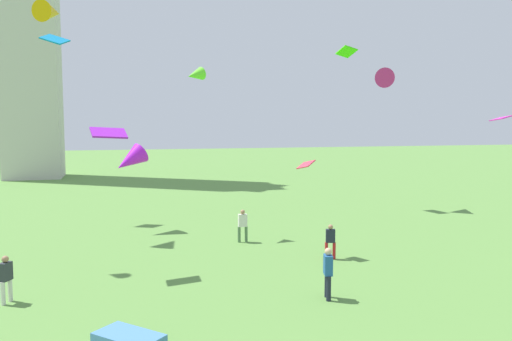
{
  "coord_description": "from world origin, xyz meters",
  "views": [
    {
      "loc": [
        -7.06,
        -5.74,
        6.19
      ],
      "look_at": [
        -0.67,
        16.82,
        4.03
      ],
      "focal_mm": 35.41,
      "sensor_mm": 36.0,
      "label": 1
    }
  ],
  "objects_px": {
    "kite_flying_0": "(306,164)",
    "kite_flying_7": "(51,12)",
    "kite_flying_2": "(195,75)",
    "kite_flying_3": "(346,52)",
    "kite_flying_9": "(388,78)",
    "kite_flying_1": "(130,160)",
    "kite_flying_8": "(109,133)",
    "kite_flying_4": "(55,39)",
    "kite_flying_10": "(501,118)",
    "kite_bundle_1": "(129,341)",
    "person_0": "(328,270)",
    "person_4": "(330,239)",
    "person_1": "(6,276)",
    "person_2": "(243,224)"
  },
  "relations": [
    {
      "from": "kite_flying_0",
      "to": "kite_flying_7",
      "type": "height_order",
      "value": "kite_flying_7"
    },
    {
      "from": "kite_flying_2",
      "to": "kite_flying_3",
      "type": "height_order",
      "value": "kite_flying_3"
    },
    {
      "from": "kite_flying_0",
      "to": "kite_flying_7",
      "type": "relative_size",
      "value": 0.48
    },
    {
      "from": "kite_flying_9",
      "to": "kite_flying_1",
      "type": "bearing_deg",
      "value": 54.28
    },
    {
      "from": "kite_flying_7",
      "to": "kite_flying_8",
      "type": "distance_m",
      "value": 10.97
    },
    {
      "from": "kite_flying_4",
      "to": "kite_flying_10",
      "type": "height_order",
      "value": "kite_flying_4"
    },
    {
      "from": "kite_bundle_1",
      "to": "kite_flying_10",
      "type": "bearing_deg",
      "value": 27.83
    },
    {
      "from": "person_0",
      "to": "kite_flying_9",
      "type": "relative_size",
      "value": 0.73
    },
    {
      "from": "kite_flying_7",
      "to": "kite_flying_8",
      "type": "height_order",
      "value": "kite_flying_7"
    },
    {
      "from": "kite_flying_2",
      "to": "kite_flying_7",
      "type": "height_order",
      "value": "kite_flying_7"
    },
    {
      "from": "kite_flying_0",
      "to": "kite_flying_8",
      "type": "xyz_separation_m",
      "value": [
        -8.81,
        -0.52,
        1.53
      ]
    },
    {
      "from": "kite_flying_7",
      "to": "kite_bundle_1",
      "type": "height_order",
      "value": "kite_flying_7"
    },
    {
      "from": "person_4",
      "to": "kite_bundle_1",
      "type": "bearing_deg",
      "value": 56.23
    },
    {
      "from": "kite_flying_4",
      "to": "kite_flying_10",
      "type": "relative_size",
      "value": 1.55
    },
    {
      "from": "kite_flying_8",
      "to": "kite_bundle_1",
      "type": "height_order",
      "value": "kite_flying_8"
    },
    {
      "from": "person_1",
      "to": "kite_flying_0",
      "type": "bearing_deg",
      "value": 132.3
    },
    {
      "from": "kite_flying_1",
      "to": "person_0",
      "type": "bearing_deg",
      "value": -3.79
    },
    {
      "from": "person_1",
      "to": "kite_flying_10",
      "type": "xyz_separation_m",
      "value": [
        26.73,
        7.22,
        5.6
      ]
    },
    {
      "from": "person_0",
      "to": "kite_flying_8",
      "type": "xyz_separation_m",
      "value": [
        -7.36,
        5.37,
        4.79
      ]
    },
    {
      "from": "person_2",
      "to": "person_0",
      "type": "bearing_deg",
      "value": 94.78
    },
    {
      "from": "person_4",
      "to": "kite_flying_0",
      "type": "distance_m",
      "value": 3.64
    },
    {
      "from": "person_1",
      "to": "kite_flying_4",
      "type": "bearing_deg",
      "value": -153.45
    },
    {
      "from": "kite_flying_4",
      "to": "kite_flying_7",
      "type": "distance_m",
      "value": 4.86
    },
    {
      "from": "person_1",
      "to": "kite_flying_0",
      "type": "height_order",
      "value": "kite_flying_0"
    },
    {
      "from": "person_4",
      "to": "kite_flying_4",
      "type": "distance_m",
      "value": 21.6
    },
    {
      "from": "person_1",
      "to": "kite_flying_2",
      "type": "bearing_deg",
      "value": 165.55
    },
    {
      "from": "person_1",
      "to": "kite_flying_4",
      "type": "distance_m",
      "value": 19.14
    },
    {
      "from": "person_1",
      "to": "kite_flying_1",
      "type": "bearing_deg",
      "value": -174.82
    },
    {
      "from": "kite_flying_3",
      "to": "kite_bundle_1",
      "type": "height_order",
      "value": "kite_flying_3"
    },
    {
      "from": "kite_flying_2",
      "to": "kite_flying_8",
      "type": "distance_m",
      "value": 8.27
    },
    {
      "from": "kite_flying_1",
      "to": "kite_flying_8",
      "type": "relative_size",
      "value": 1.61
    },
    {
      "from": "kite_flying_1",
      "to": "kite_flying_2",
      "type": "bearing_deg",
      "value": 29.89
    },
    {
      "from": "kite_flying_3",
      "to": "kite_flying_8",
      "type": "xyz_separation_m",
      "value": [
        -16.72,
        -12.75,
        -5.61
      ]
    },
    {
      "from": "person_4",
      "to": "kite_flying_10",
      "type": "distance_m",
      "value": 15.49
    },
    {
      "from": "kite_flying_2",
      "to": "kite_flying_9",
      "type": "bearing_deg",
      "value": 77.94
    },
    {
      "from": "kite_flying_0",
      "to": "kite_flying_4",
      "type": "height_order",
      "value": "kite_flying_4"
    },
    {
      "from": "kite_bundle_1",
      "to": "person_1",
      "type": "bearing_deg",
      "value": 129.57
    },
    {
      "from": "kite_bundle_1",
      "to": "kite_flying_2",
      "type": "bearing_deg",
      "value": 73.41
    },
    {
      "from": "kite_flying_4",
      "to": "kite_bundle_1",
      "type": "xyz_separation_m",
      "value": [
        3.67,
        -20.76,
        -11.32
      ]
    },
    {
      "from": "person_4",
      "to": "kite_flying_10",
      "type": "height_order",
      "value": "kite_flying_10"
    },
    {
      "from": "person_1",
      "to": "kite_flying_9",
      "type": "height_order",
      "value": "kite_flying_9"
    },
    {
      "from": "kite_flying_3",
      "to": "kite_flying_9",
      "type": "bearing_deg",
      "value": -109.98
    },
    {
      "from": "person_0",
      "to": "kite_flying_9",
      "type": "distance_m",
      "value": 22.82
    },
    {
      "from": "person_0",
      "to": "person_4",
      "type": "distance_m",
      "value": 5.42
    },
    {
      "from": "kite_flying_0",
      "to": "kite_flying_3",
      "type": "bearing_deg",
      "value": -52.44
    },
    {
      "from": "person_1",
      "to": "kite_flying_2",
      "type": "distance_m",
      "value": 14.39
    },
    {
      "from": "kite_flying_2",
      "to": "kite_flying_1",
      "type": "bearing_deg",
      "value": -154.23
    },
    {
      "from": "kite_bundle_1",
      "to": "kite_flying_4",
      "type": "bearing_deg",
      "value": 100.04
    },
    {
      "from": "kite_flying_8",
      "to": "kite_flying_10",
      "type": "relative_size",
      "value": 1.25
    },
    {
      "from": "kite_flying_3",
      "to": "kite_flying_9",
      "type": "distance_m",
      "value": 3.6
    }
  ]
}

